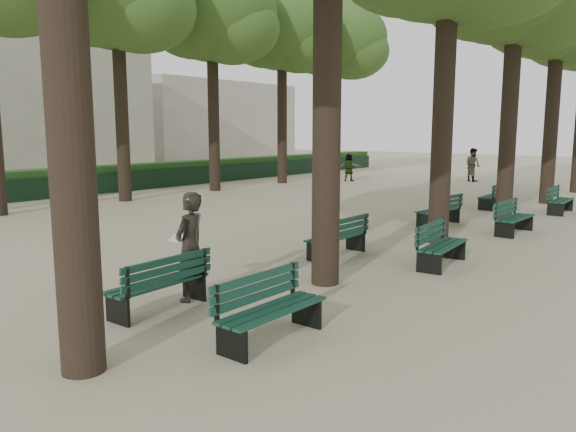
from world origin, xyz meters
The scene contains 19 objects.
ground centered at (0.00, 0.00, 0.00)m, with size 120.00×120.00×0.00m, color #BBAE8D.
tree_central_4 centered at (1.50, 18.00, 7.65)m, with size 6.00×6.00×9.95m.
tree_far_3 centered at (-12.00, 13.00, 8.14)m, with size 6.00×6.00×10.45m.
tree_far_4 centered at (-12.00, 18.00, 8.14)m, with size 6.00×6.00×10.45m.
tree_far_5 centered at (-12.00, 23.00, 8.14)m, with size 6.00×6.00×10.45m.
bench_left_0 centered at (0.37, 0.00, 0.27)m, with size 0.65×1.82×0.92m.
bench_left_1 centered at (0.37, 5.06, 0.27)m, with size 0.59×1.80×0.92m.
bench_left_2 centered at (0.37, 10.54, 0.27)m, with size 0.79×1.86×0.92m.
bench_left_3 centered at (0.37, 15.24, 0.27)m, with size 0.60×1.81×0.92m.
bench_right_0 centered at (2.63, 0.15, 0.27)m, with size 0.57×1.80×0.92m.
bench_right_1 centered at (2.63, 5.70, 0.27)m, with size 0.73×1.84×0.92m.
bench_right_2 centered at (2.63, 10.48, 0.27)m, with size 0.60×1.81×0.92m.
bench_right_3 centered at (2.63, 15.47, 0.27)m, with size 0.64×1.82×0.92m.
man_with_map centered at (0.33, 0.72, 0.93)m, with size 0.71×0.81×1.85m.
pedestrian_a centered at (-4.30, 25.34, 0.93)m, with size 0.90×0.37×1.85m, color #262628.
pedestrian_e centered at (-9.78, 21.21, 0.76)m, with size 1.41×0.31×1.53m, color #262628.
fence centered at (-15.00, 11.00, 0.45)m, with size 0.08×42.00×0.90m, color black.
hedge centered at (-15.70, 11.00, 0.60)m, with size 1.20×42.00×1.20m, color #1A4718.
building_far centered at (-33.00, 30.00, 3.50)m, with size 12.00×16.00×7.00m, color #B7B2A3.
Camera 1 is at (7.43, -5.41, 2.88)m, focal length 35.00 mm.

